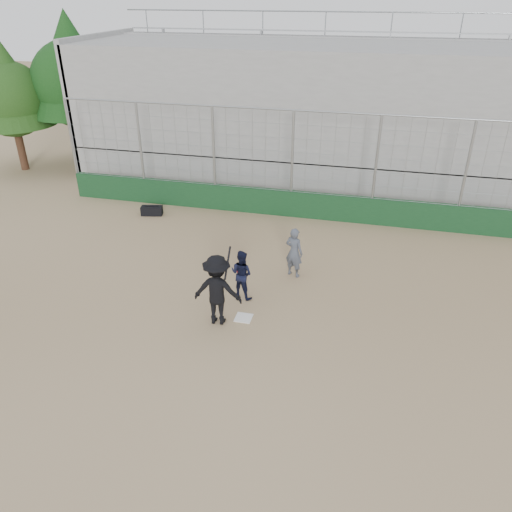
% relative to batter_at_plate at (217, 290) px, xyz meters
% --- Properties ---
extents(ground, '(90.00, 90.00, 0.00)m').
position_rel_batter_at_plate_xyz_m(ground, '(0.61, 0.29, -0.97)').
color(ground, olive).
rests_on(ground, ground).
extents(home_plate, '(0.44, 0.44, 0.02)m').
position_rel_batter_at_plate_xyz_m(home_plate, '(0.61, 0.29, -0.96)').
color(home_plate, white).
rests_on(home_plate, ground).
extents(backstop, '(18.10, 0.25, 4.04)m').
position_rel_batter_at_plate_xyz_m(backstop, '(0.61, 7.29, -0.01)').
color(backstop, '#11351A').
rests_on(backstop, ground).
extents(bleachers, '(20.25, 6.70, 6.98)m').
position_rel_batter_at_plate_xyz_m(bleachers, '(0.61, 12.24, 1.96)').
color(bleachers, gray).
rests_on(bleachers, ground).
extents(tree_left, '(4.48, 4.48, 7.00)m').
position_rel_batter_at_plate_xyz_m(tree_left, '(-10.39, 11.29, 3.42)').
color(tree_left, '#341E13').
rests_on(tree_left, ground).
extents(tree_right, '(3.84, 3.84, 6.00)m').
position_rel_batter_at_plate_xyz_m(tree_right, '(-12.89, 9.79, 2.79)').
color(tree_right, '#382014').
rests_on(tree_right, ground).
extents(batter_at_plate, '(1.29, 0.83, 2.07)m').
position_rel_batter_at_plate_xyz_m(batter_at_plate, '(0.00, 0.00, 0.00)').
color(batter_at_plate, black).
rests_on(batter_at_plate, ground).
extents(catcher_crouched, '(0.87, 0.78, 1.01)m').
position_rel_batter_at_plate_xyz_m(catcher_crouched, '(0.28, 1.31, -0.47)').
color(catcher_crouched, black).
rests_on(catcher_crouched, ground).
extents(umpire, '(0.67, 0.57, 1.42)m').
position_rel_batter_at_plate_xyz_m(umpire, '(1.50, 2.84, -0.26)').
color(umpire, '#454C58').
rests_on(umpire, ground).
extents(equipment_bag, '(0.86, 0.51, 0.39)m').
position_rel_batter_at_plate_xyz_m(equipment_bag, '(-4.61, 6.09, -0.79)').
color(equipment_bag, black).
rests_on(equipment_bag, ground).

